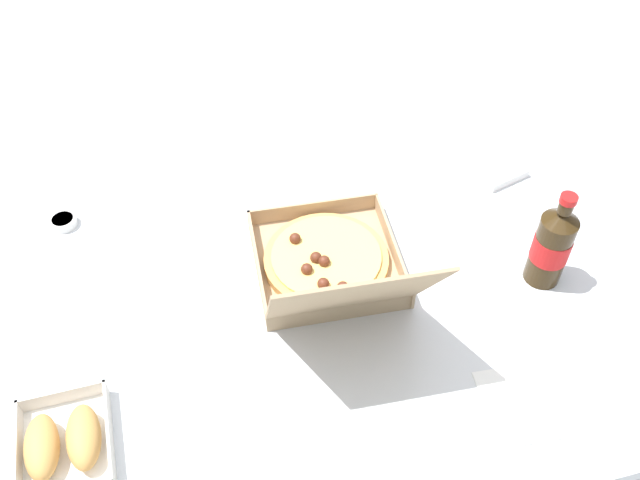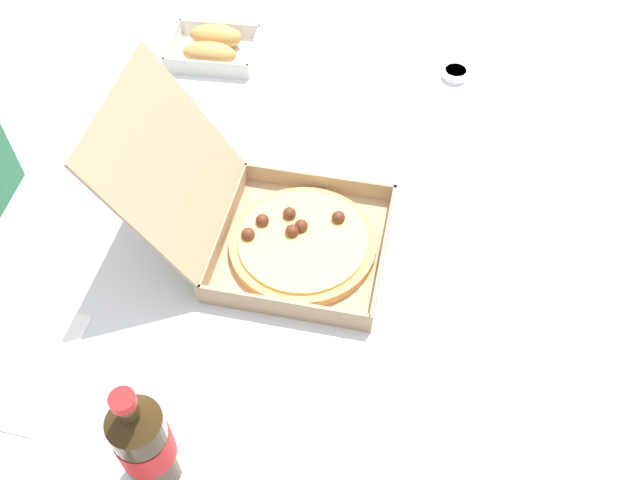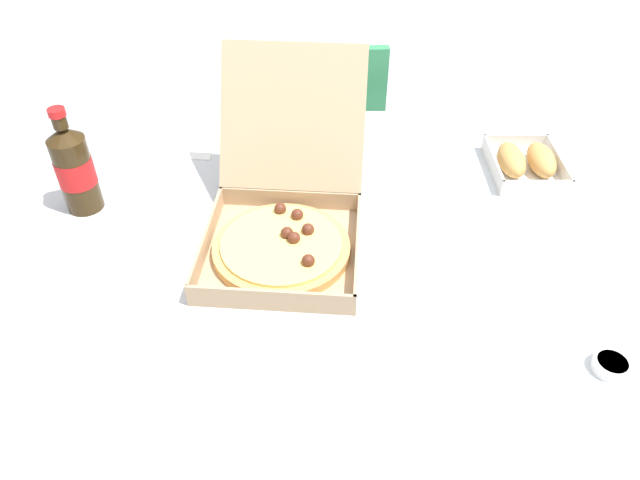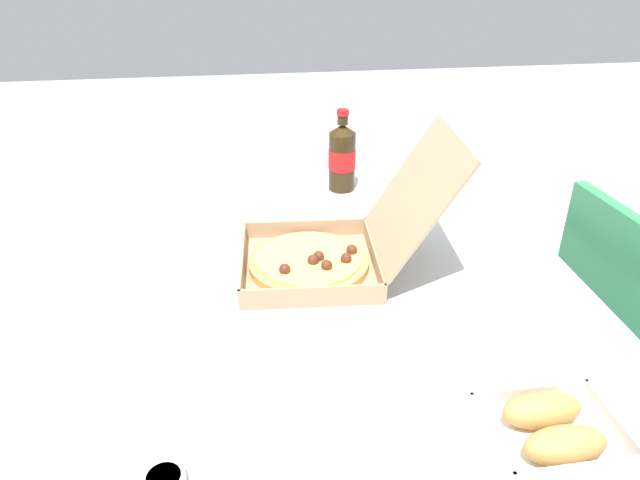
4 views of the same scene
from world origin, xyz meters
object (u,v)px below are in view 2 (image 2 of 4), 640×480
Objects in this scene: pizza_box_open at (281,230)px; cola_bottle at (144,442)px; bread_side_box at (213,47)px; dipping_sauce_cup at (455,73)px; paper_menu at (19,364)px.

pizza_box_open is 2.03× the size of cola_bottle.
dipping_sauce_cup is (0.00, -0.54, -0.01)m from bread_side_box.
bread_side_box reaches higher than paper_menu.
pizza_box_open is 2.17× the size of paper_menu.
pizza_box_open reaches higher than paper_menu.
dipping_sauce_cup is at bearing -89.78° from bread_side_box.
bread_side_box is 0.92× the size of paper_menu.
bread_side_box is at bearing 25.67° from pizza_box_open.
pizza_box_open reaches higher than bread_side_box.
bread_side_box is 0.81m from paper_menu.
paper_menu is at bearing 172.05° from bread_side_box.
pizza_box_open is 2.36× the size of bread_side_box.
pizza_box_open is 0.60m from dipping_sauce_cup.
paper_menu is (-0.29, 0.36, -0.04)m from pizza_box_open.
pizza_box_open is at bearing -13.68° from cola_bottle.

